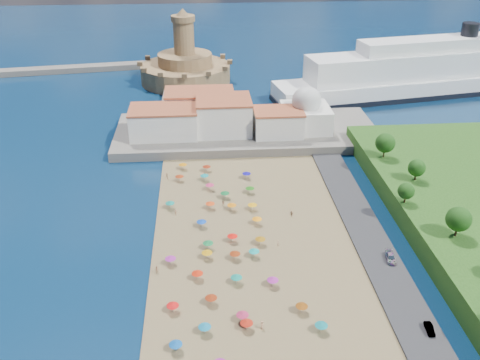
{
  "coord_description": "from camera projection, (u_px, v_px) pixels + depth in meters",
  "views": [
    {
      "loc": [
        -5.42,
        -98.53,
        72.65
      ],
      "look_at": [
        4.0,
        25.0,
        8.0
      ],
      "focal_mm": 40.0,
      "sensor_mm": 36.0,
      "label": 1
    }
  ],
  "objects": [
    {
      "name": "ground",
      "position": [
        231.0,
        263.0,
        121.07
      ],
      "size": [
        700.0,
        700.0,
        0.0
      ],
      "primitive_type": "plane",
      "color": "#071938",
      "rests_on": "ground"
    },
    {
      "name": "terrace",
      "position": [
        247.0,
        132.0,
        185.58
      ],
      "size": [
        90.0,
        36.0,
        3.0
      ],
      "primitive_type": "cube",
      "color": "#59544C",
      "rests_on": "ground"
    },
    {
      "name": "jetty",
      "position": [
        185.0,
        101.0,
        215.18
      ],
      "size": [
        18.0,
        70.0,
        2.4
      ],
      "primitive_type": "cube",
      "color": "#59544C",
      "rests_on": "ground"
    },
    {
      "name": "waterfront_buildings",
      "position": [
        209.0,
        115.0,
        182.32
      ],
      "size": [
        57.0,
        29.0,
        11.0
      ],
      "color": "silver",
      "rests_on": "terrace"
    },
    {
      "name": "domed_building",
      "position": [
        306.0,
        112.0,
        181.7
      ],
      "size": [
        16.0,
        16.0,
        15.0
      ],
      "color": "silver",
      "rests_on": "terrace"
    },
    {
      "name": "fortress",
      "position": [
        185.0,
        68.0,
        239.16
      ],
      "size": [
        40.0,
        40.0,
        32.4
      ],
      "color": "#9D794E",
      "rests_on": "ground"
    },
    {
      "name": "cruise_ship",
      "position": [
        426.0,
        74.0,
        223.93
      ],
      "size": [
        132.62,
        42.6,
        28.65
      ],
      "color": "black",
      "rests_on": "ground"
    },
    {
      "name": "beach_parasols",
      "position": [
        229.0,
        286.0,
        110.27
      ],
      "size": [
        32.76,
        116.77,
        2.2
      ],
      "color": "gray",
      "rests_on": "beach"
    },
    {
      "name": "beachgoers",
      "position": [
        217.0,
        268.0,
        117.32
      ],
      "size": [
        36.09,
        94.49,
        1.87
      ],
      "color": "tan",
      "rests_on": "beach"
    },
    {
      "name": "parked_cars",
      "position": [
        416.0,
        304.0,
        106.48
      ],
      "size": [
        2.59,
        38.01,
        1.43
      ],
      "color": "gray",
      "rests_on": "promenade"
    },
    {
      "name": "hillside_trees",
      "position": [
        468.0,
        243.0,
        110.26
      ],
      "size": [
        15.17,
        104.11,
        7.48
      ],
      "color": "#382314",
      "rests_on": "hillside"
    }
  ]
}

